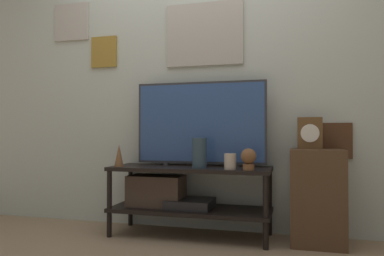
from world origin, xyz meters
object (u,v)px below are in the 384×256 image
object	(u,v)px
vase_slim_bronze	(119,155)
candle_jar	(230,161)
vase_tall_ceramic	(199,153)
decorative_bust	(249,158)
mantel_clock	(310,133)
television	(200,123)

from	to	relation	value
vase_slim_bronze	candle_jar	world-z (taller)	vase_slim_bronze
vase_tall_ceramic	decorative_bust	distance (m)	0.39
decorative_bust	mantel_clock	world-z (taller)	mantel_clock
television	mantel_clock	bearing A→B (deg)	-0.83
television	vase_tall_ceramic	xyz separation A→B (m)	(0.04, -0.19, -0.24)
vase_slim_bronze	candle_jar	xyz separation A→B (m)	(0.91, 0.00, -0.03)
television	mantel_clock	size ratio (longest dim) A/B	4.52
vase_tall_ceramic	candle_jar	xyz separation A→B (m)	(0.25, -0.04, -0.06)
decorative_bust	television	bearing A→B (deg)	148.94
vase_slim_bronze	vase_tall_ceramic	bearing A→B (deg)	3.80
mantel_clock	vase_slim_bronze	bearing A→B (deg)	-171.63
television	vase_slim_bronze	world-z (taller)	television
vase_tall_ceramic	vase_slim_bronze	distance (m)	0.66
decorative_bust	mantel_clock	xyz separation A→B (m)	(0.44, 0.25, 0.18)
decorative_bust	vase_slim_bronze	bearing A→B (deg)	178.54
television	candle_jar	distance (m)	0.47
vase_slim_bronze	candle_jar	size ratio (longest dim) A/B	1.51
television	vase_slim_bronze	distance (m)	0.71
candle_jar	mantel_clock	xyz separation A→B (m)	(0.57, 0.22, 0.21)
vase_tall_ceramic	vase_slim_bronze	world-z (taller)	vase_tall_ceramic
vase_tall_ceramic	television	bearing A→B (deg)	102.22
candle_jar	mantel_clock	distance (m)	0.65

